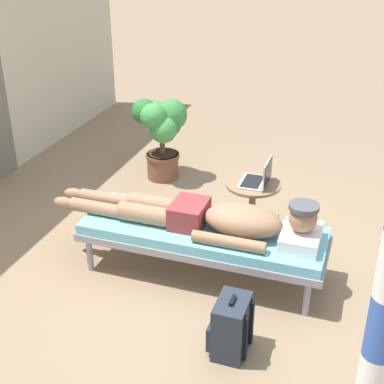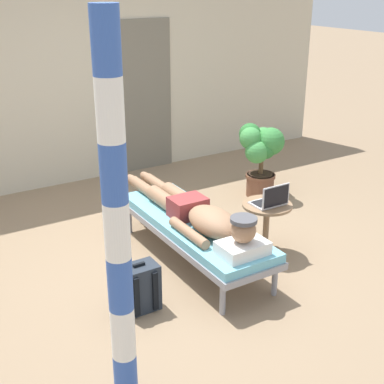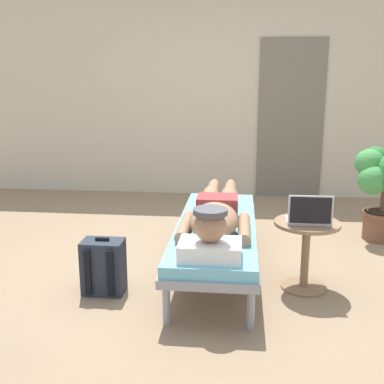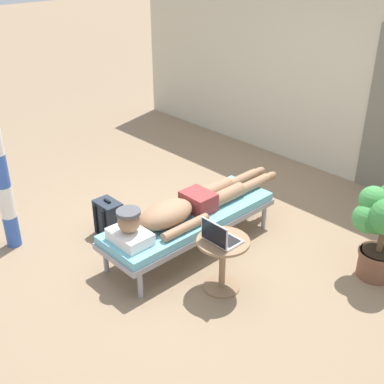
# 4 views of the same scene
# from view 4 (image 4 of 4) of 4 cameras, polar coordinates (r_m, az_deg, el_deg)

# --- Properties ---
(ground_plane) EXTENTS (40.00, 40.00, 0.00)m
(ground_plane) POSITION_cam_4_polar(r_m,az_deg,el_deg) (5.29, -0.73, -5.92)
(ground_plane) COLOR #8C7256
(house_wall_back) EXTENTS (7.60, 0.20, 2.70)m
(house_wall_back) POSITION_cam_4_polar(r_m,az_deg,el_deg) (6.70, 17.58, 12.83)
(house_wall_back) COLOR beige
(house_wall_back) RESTS_ON ground
(lounge_chair) EXTENTS (0.64, 1.94, 0.42)m
(lounge_chair) POSITION_cam_4_polar(r_m,az_deg,el_deg) (5.04, -0.20, -3.17)
(lounge_chair) COLOR gray
(lounge_chair) RESTS_ON ground
(person_reclining) EXTENTS (0.53, 2.17, 0.33)m
(person_reclining) POSITION_cam_4_polar(r_m,az_deg,el_deg) (4.90, -0.94, -1.79)
(person_reclining) COLOR white
(person_reclining) RESTS_ON lounge_chair
(side_table) EXTENTS (0.48, 0.48, 0.52)m
(side_table) POSITION_cam_4_polar(r_m,az_deg,el_deg) (4.49, 3.55, -7.35)
(side_table) COLOR #8C6B4C
(side_table) RESTS_ON ground
(laptop) EXTENTS (0.31, 0.24, 0.23)m
(laptop) POSITION_cam_4_polar(r_m,az_deg,el_deg) (4.34, 3.17, -5.18)
(laptop) COLOR silver
(laptop) RESTS_ON side_table
(backpack) EXTENTS (0.30, 0.26, 0.42)m
(backpack) POSITION_cam_4_polar(r_m,az_deg,el_deg) (5.42, -9.54, -3.02)
(backpack) COLOR #262D38
(backpack) RESTS_ON ground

